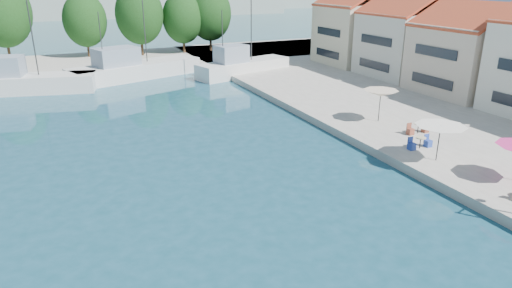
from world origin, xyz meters
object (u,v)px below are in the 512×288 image
trawler_04 (242,67)px  trawler_03 (133,69)px  trawler_02 (22,82)px  umbrella_white (440,129)px  umbrella_cream (381,93)px

trawler_04 → trawler_03: bearing=147.6°
trawler_02 → trawler_03: (11.70, 2.43, -0.00)m
trawler_04 → umbrella_white: (0.02, -31.45, 1.54)m
trawler_03 → umbrella_white: bearing=-89.7°
trawler_02 → trawler_04: (23.96, -1.37, 0.00)m
umbrella_cream → trawler_02: bearing=136.4°
trawler_02 → umbrella_white: 40.68m
umbrella_white → umbrella_cream: size_ratio=1.14×
trawler_03 → umbrella_cream: bearing=-81.2°
umbrella_white → umbrella_cream: (1.96, 8.09, 0.25)m
umbrella_white → trawler_04: bearing=90.0°
umbrella_cream → trawler_04: bearing=94.8°
trawler_03 → umbrella_cream: trawler_03 is taller
trawler_03 → umbrella_white: size_ratio=5.19×
trawler_03 → trawler_02: bearing=172.9°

